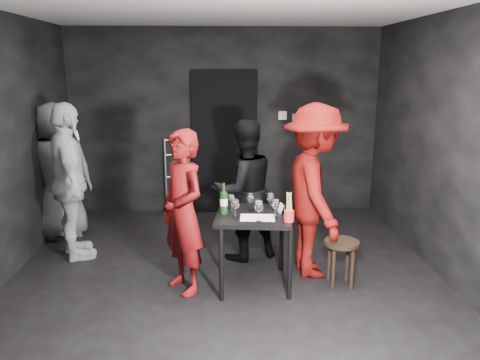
{
  "coord_description": "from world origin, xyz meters",
  "views": [
    {
      "loc": [
        -0.03,
        -4.39,
        2.15
      ],
      "look_at": [
        0.14,
        0.25,
        1.02
      ],
      "focal_mm": 35.0,
      "sensor_mm": 36.0,
      "label": 1
    }
  ],
  "objects_px": {
    "stool": "(341,250)",
    "bystander_grey": "(56,161)",
    "breadstick_cup": "(289,208)",
    "bystander_cream": "(69,168)",
    "wine_bottle": "(224,202)",
    "woman_black": "(244,186)",
    "man_maroon": "(315,174)",
    "hand_truck": "(178,200)",
    "tasting_table": "(254,223)",
    "server_red": "(183,208)"
  },
  "relations": [
    {
      "from": "hand_truck",
      "to": "server_red",
      "type": "distance_m",
      "value": 2.54
    },
    {
      "from": "bystander_cream",
      "to": "breadstick_cup",
      "type": "xyz_separation_m",
      "value": [
        2.32,
        -1.02,
        -0.17
      ]
    },
    {
      "from": "stool",
      "to": "bystander_grey",
      "type": "height_order",
      "value": "bystander_grey"
    },
    {
      "from": "tasting_table",
      "to": "bystander_cream",
      "type": "relative_size",
      "value": 0.36
    },
    {
      "from": "stool",
      "to": "breadstick_cup",
      "type": "distance_m",
      "value": 0.79
    },
    {
      "from": "bystander_grey",
      "to": "wine_bottle",
      "type": "relative_size",
      "value": 6.5
    },
    {
      "from": "woman_black",
      "to": "wine_bottle",
      "type": "bearing_deg",
      "value": 48.96
    },
    {
      "from": "bystander_cream",
      "to": "breadstick_cup",
      "type": "height_order",
      "value": "bystander_cream"
    },
    {
      "from": "bystander_grey",
      "to": "breadstick_cup",
      "type": "bearing_deg",
      "value": 124.54
    },
    {
      "from": "breadstick_cup",
      "to": "bystander_cream",
      "type": "bearing_deg",
      "value": 156.19
    },
    {
      "from": "bystander_cream",
      "to": "tasting_table",
      "type": "bearing_deg",
      "value": -136.3
    },
    {
      "from": "hand_truck",
      "to": "bystander_cream",
      "type": "bearing_deg",
      "value": -140.44
    },
    {
      "from": "stool",
      "to": "bystander_cream",
      "type": "xyz_separation_m",
      "value": [
        -2.88,
        0.82,
        0.68
      ]
    },
    {
      "from": "wine_bottle",
      "to": "breadstick_cup",
      "type": "relative_size",
      "value": 1.04
    },
    {
      "from": "breadstick_cup",
      "to": "bystander_grey",
      "type": "bearing_deg",
      "value": 147.59
    },
    {
      "from": "hand_truck",
      "to": "bystander_grey",
      "type": "bearing_deg",
      "value": -164.66
    },
    {
      "from": "wine_bottle",
      "to": "breadstick_cup",
      "type": "height_order",
      "value": "wine_bottle"
    },
    {
      "from": "breadstick_cup",
      "to": "woman_black",
      "type": "bearing_deg",
      "value": 111.37
    },
    {
      "from": "woman_black",
      "to": "breadstick_cup",
      "type": "xyz_separation_m",
      "value": [
        0.38,
        -0.96,
        0.04
      ]
    },
    {
      "from": "tasting_table",
      "to": "wine_bottle",
      "type": "xyz_separation_m",
      "value": [
        -0.29,
        0.01,
        0.22
      ]
    },
    {
      "from": "hand_truck",
      "to": "breadstick_cup",
      "type": "relative_size",
      "value": 3.82
    },
    {
      "from": "hand_truck",
      "to": "man_maroon",
      "type": "relative_size",
      "value": 0.52
    },
    {
      "from": "hand_truck",
      "to": "man_maroon",
      "type": "height_order",
      "value": "man_maroon"
    },
    {
      "from": "man_maroon",
      "to": "wine_bottle",
      "type": "distance_m",
      "value": 0.99
    },
    {
      "from": "stool",
      "to": "bystander_cream",
      "type": "relative_size",
      "value": 0.22
    },
    {
      "from": "server_red",
      "to": "bystander_cream",
      "type": "distance_m",
      "value": 1.59
    },
    {
      "from": "tasting_table",
      "to": "wine_bottle",
      "type": "relative_size",
      "value": 2.43
    },
    {
      "from": "man_maroon",
      "to": "bystander_grey",
      "type": "distance_m",
      "value": 3.25
    },
    {
      "from": "server_red",
      "to": "woman_black",
      "type": "relative_size",
      "value": 1.0
    },
    {
      "from": "woman_black",
      "to": "bystander_grey",
      "type": "bearing_deg",
      "value": -40.97
    },
    {
      "from": "breadstick_cup",
      "to": "tasting_table",
      "type": "bearing_deg",
      "value": 141.51
    },
    {
      "from": "wine_bottle",
      "to": "bystander_cream",
      "type": "bearing_deg",
      "value": 156.04
    },
    {
      "from": "hand_truck",
      "to": "wine_bottle",
      "type": "xyz_separation_m",
      "value": [
        0.68,
        -2.35,
        0.66
      ]
    },
    {
      "from": "tasting_table",
      "to": "breadstick_cup",
      "type": "height_order",
      "value": "breadstick_cup"
    },
    {
      "from": "tasting_table",
      "to": "bystander_grey",
      "type": "height_order",
      "value": "bystander_grey"
    },
    {
      "from": "server_red",
      "to": "woman_black",
      "type": "height_order",
      "value": "server_red"
    },
    {
      "from": "server_red",
      "to": "breadstick_cup",
      "type": "distance_m",
      "value": 1.01
    },
    {
      "from": "woman_black",
      "to": "man_maroon",
      "type": "relative_size",
      "value": 0.78
    },
    {
      "from": "bystander_cream",
      "to": "woman_black",
      "type": "bearing_deg",
      "value": -117.03
    },
    {
      "from": "stool",
      "to": "bystander_grey",
      "type": "distance_m",
      "value": 3.64
    },
    {
      "from": "stool",
      "to": "breadstick_cup",
      "type": "xyz_separation_m",
      "value": [
        -0.56,
        -0.2,
        0.51
      ]
    },
    {
      "from": "hand_truck",
      "to": "woman_black",
      "type": "xyz_separation_m",
      "value": [
        0.9,
        -1.66,
        0.63
      ]
    },
    {
      "from": "stool",
      "to": "server_red",
      "type": "bearing_deg",
      "value": -178.66
    },
    {
      "from": "tasting_table",
      "to": "breadstick_cup",
      "type": "xyz_separation_m",
      "value": [
        0.31,
        -0.25,
        0.23
      ]
    },
    {
      "from": "stool",
      "to": "man_maroon",
      "type": "height_order",
      "value": "man_maroon"
    },
    {
      "from": "bystander_grey",
      "to": "wine_bottle",
      "type": "bearing_deg",
      "value": 122.22
    },
    {
      "from": "bystander_grey",
      "to": "wine_bottle",
      "type": "xyz_separation_m",
      "value": [
        2.09,
        -1.45,
        -0.13
      ]
    },
    {
      "from": "hand_truck",
      "to": "bystander_grey",
      "type": "xyz_separation_m",
      "value": [
        -1.41,
        -0.91,
        0.79
      ]
    },
    {
      "from": "stool",
      "to": "bystander_grey",
      "type": "bearing_deg",
      "value": 155.18
    },
    {
      "from": "woman_black",
      "to": "man_maroon",
      "type": "distance_m",
      "value": 0.87
    }
  ]
}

